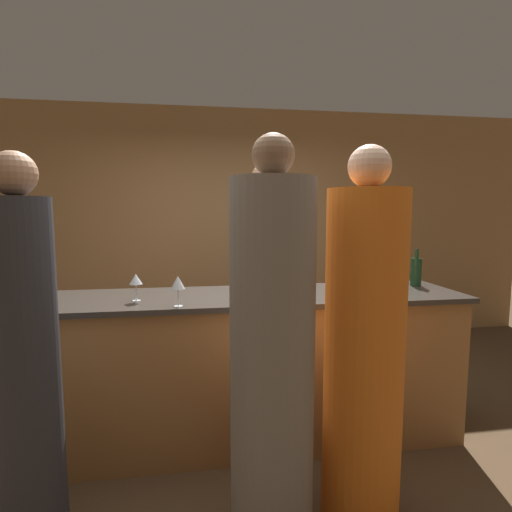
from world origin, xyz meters
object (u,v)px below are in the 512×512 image
wine_bottle_0 (416,271)px  wine_bottle_2 (385,272)px  bartender (265,288)px  guest_0 (364,352)px  wine_bottle_1 (244,286)px  guest_1 (27,373)px  ice_bucket (361,275)px  guest_2 (272,359)px

wine_bottle_0 → wine_bottle_2: bearing=177.7°
bartender → guest_0: bartender is taller
bartender → guest_0: size_ratio=1.04×
wine_bottle_1 → wine_bottle_2: 1.18m
wine_bottle_0 → wine_bottle_1: bearing=-163.6°
wine_bottle_0 → wine_bottle_2: size_ratio=0.99×
wine_bottle_2 → wine_bottle_0: bearing=-2.3°
wine_bottle_2 → guest_1: bearing=-156.8°
guest_0 → wine_bottle_1: guest_0 is taller
ice_bucket → wine_bottle_2: bearing=5.7°
guest_1 → wine_bottle_2: (2.15, 0.92, 0.26)m
guest_1 → guest_0: bearing=0.1°
guest_2 → wine_bottle_0: 1.64m
wine_bottle_2 → ice_bucket: bearing=-174.3°
guest_1 → ice_bucket: 2.17m
guest_2 → guest_0: bearing=7.9°
bartender → guest_1: bearing=48.6°
guest_0 → guest_1: size_ratio=1.04×
wine_bottle_1 → ice_bucket: size_ratio=1.54×
guest_0 → wine_bottle_2: (0.56, 0.92, 0.25)m
guest_0 → wine_bottle_1: 0.79m
guest_2 → wine_bottle_0: size_ratio=6.93×
guest_1 → wine_bottle_1: (1.04, 0.51, 0.27)m
wine_bottle_0 → wine_bottle_2: wine_bottle_2 is taller
guest_0 → guest_1: 1.59m
guest_0 → guest_2: size_ratio=0.99×
wine_bottle_0 → wine_bottle_1: (-1.35, -0.40, 0.00)m
bartender → ice_bucket: (0.61, -0.62, 0.20)m
guest_1 → wine_bottle_1: size_ratio=6.19×
wine_bottle_0 → wine_bottle_1: size_ratio=0.94×
guest_2 → wine_bottle_2: size_ratio=6.83×
guest_1 → guest_2: (1.10, -0.06, 0.02)m
guest_1 → ice_bucket: (1.96, 0.90, 0.25)m
guest_1 → wine_bottle_1: 1.19m
wine_bottle_1 → wine_bottle_2: (1.11, 0.41, -0.01)m
bartender → ice_bucket: bartender is taller
guest_1 → wine_bottle_2: bearing=23.2°
guest_2 → wine_bottle_2: (1.05, 0.99, 0.24)m
wine_bottle_0 → wine_bottle_2: 0.24m
bartender → guest_1: 2.03m
guest_1 → wine_bottle_0: 2.58m
guest_1 → guest_2: 1.10m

